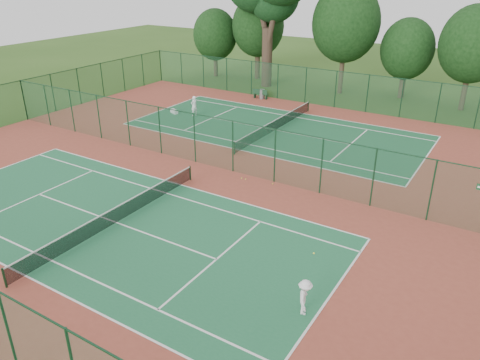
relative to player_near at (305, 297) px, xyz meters
name	(u,v)px	position (x,y,z in m)	size (l,w,h in m)	color
ground	(214,166)	(-11.38, 10.22, -0.78)	(120.00, 120.00, 0.00)	#2F5219
red_pad	(214,166)	(-11.38, 10.22, -0.78)	(40.00, 36.00, 0.01)	brown
court_near	(117,223)	(-11.38, 1.22, -0.77)	(23.77, 10.97, 0.01)	#20653D
court_far	(276,130)	(-11.38, 19.22, -0.77)	(23.77, 10.97, 0.01)	#1C5934
fence_north	(320,87)	(-11.38, 28.22, 0.98)	(40.00, 0.09, 3.50)	#194C2E
fence_west	(24,100)	(-31.38, 10.22, 0.98)	(0.09, 36.00, 3.50)	#1A4F29
fence_divider	(213,142)	(-11.38, 10.22, 0.98)	(40.00, 0.09, 3.50)	#164328
tennis_net_near	(116,214)	(-11.38, 1.22, -0.24)	(0.10, 12.90, 0.97)	#12321A
tennis_net_far	(276,124)	(-11.38, 19.22, -0.24)	(0.10, 12.90, 0.97)	#12341B
player_near	(305,297)	(0.00, 0.00, 0.00)	(0.98, 0.57, 1.52)	white
player_far	(194,106)	(-19.58, 18.94, 0.13)	(0.65, 0.43, 1.78)	white
trash_bin	(262,94)	(-17.28, 27.29, -0.29)	(0.53, 0.53, 0.95)	gray
bench	(260,94)	(-17.41, 27.21, -0.26)	(1.65, 0.63, 0.99)	#12361D
kit_bag	(174,111)	(-21.61, 18.55, -0.60)	(0.90, 0.34, 0.34)	white
stray_ball_a	(242,178)	(-8.74, 9.51, -0.74)	(0.07, 0.07, 0.07)	#DEF238
stray_ball_b	(273,184)	(-6.64, 9.82, -0.73)	(0.07, 0.07, 0.07)	yellow
stray_ball_c	(246,179)	(-8.43, 9.51, -0.73)	(0.07, 0.07, 0.07)	#D1F138
evergreen_row	(346,92)	(-10.88, 34.47, -0.78)	(39.00, 5.00, 12.00)	black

